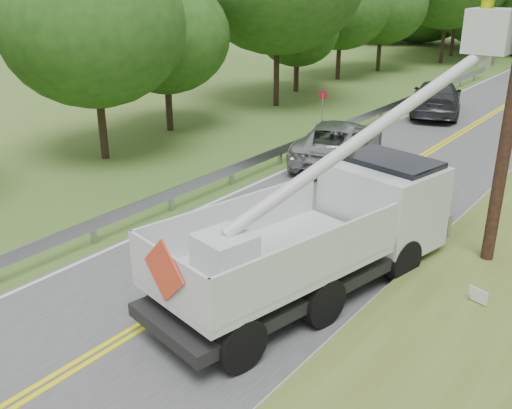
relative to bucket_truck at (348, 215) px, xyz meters
The scene contains 8 objects.
ground 7.06m from the bucket_truck, 110.30° to the right, with size 140.00×140.00×0.00m, color #365F1F.
road 8.11m from the bucket_truck, 107.45° to the left, with size 7.20×96.00×0.03m.
guardrail 10.68m from the bucket_truck, 127.05° to the left, with size 0.18×48.00×0.77m.
bucket_truck is the anchor object (origin of this frame).
suv_silver 9.55m from the bucket_truck, 120.32° to the left, with size 2.74×5.94×1.65m, color #A4A5AB.
suv_darkgrey 19.30m from the bucket_truck, 104.45° to the left, with size 2.44×6.01×1.74m, color #32353A.
stop_sign_permanent 13.36m from the bucket_truck, 123.32° to the left, with size 0.45×0.07×2.13m.
yard_sign 3.34m from the bucket_truck, ahead, with size 0.43×0.16×0.64m.
Camera 1 is at (8.11, -4.78, 6.89)m, focal length 40.26 mm.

